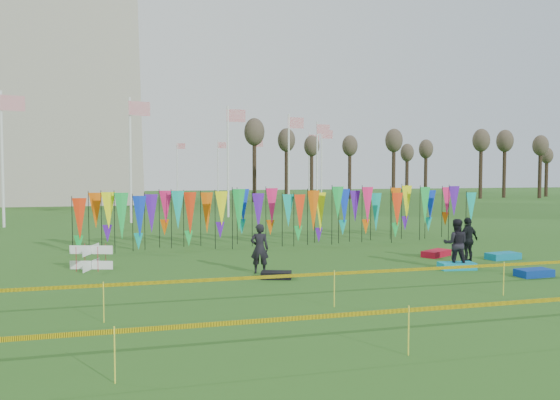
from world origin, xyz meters
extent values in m
plane|color=#224D15|center=(0.00, 0.00, 0.00)|extent=(160.00, 160.00, 0.00)
cylinder|color=silver|center=(14.00, 48.00, 4.00)|extent=(0.16, 0.16, 8.00)
plane|color=#AE1224|center=(14.60, 48.00, 7.30)|extent=(1.40, 0.00, 1.40)
cylinder|color=silver|center=(13.05, 55.25, 4.00)|extent=(0.16, 0.16, 8.00)
plane|color=#AE1224|center=(13.65, 55.25, 7.30)|extent=(1.40, 0.00, 1.40)
cylinder|color=silver|center=(10.25, 62.00, 4.00)|extent=(0.16, 0.16, 8.00)
plane|color=#AE1224|center=(10.85, 62.00, 7.30)|extent=(1.40, 0.00, 1.40)
cylinder|color=silver|center=(5.80, 67.80, 4.00)|extent=(0.16, 0.16, 8.00)
plane|color=#AE1224|center=(6.40, 67.80, 7.30)|extent=(1.40, 0.00, 1.40)
cylinder|color=silver|center=(0.00, 72.25, 4.00)|extent=(0.16, 0.16, 8.00)
plane|color=#AE1224|center=(0.60, 72.25, 7.30)|extent=(1.40, 0.00, 1.40)
cylinder|color=silver|center=(-6.75, 75.05, 4.00)|extent=(0.16, 0.16, 8.00)
plane|color=#AE1224|center=(-6.15, 75.05, 7.30)|extent=(1.40, 0.00, 1.40)
cylinder|color=silver|center=(-14.00, 76.00, 4.00)|extent=(0.16, 0.16, 8.00)
plane|color=#AE1224|center=(-13.40, 76.00, 7.30)|extent=(1.40, 0.00, 1.40)
cylinder|color=silver|center=(-21.25, 75.05, 4.00)|extent=(0.16, 0.16, 8.00)
plane|color=#AE1224|center=(-20.65, 75.05, 7.30)|extent=(1.40, 0.00, 1.40)
cylinder|color=silver|center=(-14.00, 20.00, 4.00)|extent=(0.16, 0.16, 8.00)
plane|color=#AE1224|center=(-13.40, 20.00, 7.30)|extent=(1.40, 0.00, 1.40)
cylinder|color=silver|center=(-6.75, 20.95, 4.00)|extent=(0.16, 0.16, 8.00)
plane|color=#AE1224|center=(-6.15, 20.95, 7.30)|extent=(1.40, 0.00, 1.40)
cylinder|color=silver|center=(0.00, 23.75, 4.00)|extent=(0.16, 0.16, 8.00)
plane|color=#AE1224|center=(0.60, 23.75, 7.30)|extent=(1.40, 0.00, 1.40)
cylinder|color=silver|center=(5.80, 28.20, 4.00)|extent=(0.16, 0.16, 8.00)
plane|color=#AE1224|center=(6.40, 28.20, 7.30)|extent=(1.40, 0.00, 1.40)
cylinder|color=silver|center=(10.25, 34.00, 4.00)|extent=(0.16, 0.16, 8.00)
plane|color=#AE1224|center=(10.85, 34.00, 7.30)|extent=(1.40, 0.00, 1.40)
cylinder|color=silver|center=(13.05, 40.75, 4.00)|extent=(0.16, 0.16, 8.00)
plane|color=#AE1224|center=(13.65, 40.75, 7.30)|extent=(1.40, 0.00, 1.40)
cylinder|color=black|center=(-9.00, 8.34, 1.23)|extent=(0.03, 0.03, 2.45)
cone|color=#F7320D|center=(-8.72, 8.34, 1.57)|extent=(0.64, 0.64, 1.60)
cylinder|color=black|center=(-8.42, 8.34, 1.23)|extent=(0.03, 0.03, 2.45)
cone|color=#E55A07|center=(-8.14, 8.34, 1.57)|extent=(0.64, 0.64, 1.60)
cylinder|color=black|center=(-7.84, 8.34, 1.23)|extent=(0.03, 0.03, 2.45)
cone|color=#F8F80C|center=(-7.56, 8.34, 1.57)|extent=(0.64, 0.64, 1.60)
cylinder|color=black|center=(-7.26, 8.34, 1.23)|extent=(0.03, 0.03, 2.45)
cone|color=green|center=(-6.98, 8.34, 1.57)|extent=(0.64, 0.64, 1.60)
cylinder|color=black|center=(-6.68, 8.34, 1.23)|extent=(0.03, 0.03, 2.45)
cone|color=#0C33D1|center=(-6.40, 8.34, 1.57)|extent=(0.64, 0.64, 1.60)
cylinder|color=black|center=(-6.10, 8.34, 1.23)|extent=(0.03, 0.03, 2.45)
cone|color=#4E13A8|center=(-5.82, 8.34, 1.57)|extent=(0.64, 0.64, 1.60)
cylinder|color=black|center=(-5.52, 8.34, 1.23)|extent=(0.03, 0.03, 2.45)
cone|color=#F51B64|center=(-5.24, 8.34, 1.57)|extent=(0.64, 0.64, 1.60)
cylinder|color=black|center=(-4.94, 8.34, 1.23)|extent=(0.03, 0.03, 2.45)
cone|color=#0BA894|center=(-4.66, 8.34, 1.57)|extent=(0.64, 0.64, 1.60)
cylinder|color=black|center=(-4.35, 8.34, 1.23)|extent=(0.03, 0.03, 2.45)
cone|color=#F7320D|center=(-4.07, 8.34, 1.57)|extent=(0.64, 0.64, 1.60)
cylinder|color=black|center=(-3.77, 8.34, 1.23)|extent=(0.03, 0.03, 2.45)
cone|color=#E55A07|center=(-3.49, 8.34, 1.57)|extent=(0.64, 0.64, 1.60)
cylinder|color=black|center=(-3.19, 8.34, 1.23)|extent=(0.03, 0.03, 2.45)
cone|color=#F8F80C|center=(-2.91, 8.34, 1.57)|extent=(0.64, 0.64, 1.60)
cylinder|color=black|center=(-2.61, 8.34, 1.23)|extent=(0.03, 0.03, 2.45)
cone|color=green|center=(-2.33, 8.34, 1.57)|extent=(0.64, 0.64, 1.60)
cylinder|color=black|center=(-2.03, 8.34, 1.23)|extent=(0.03, 0.03, 2.45)
cone|color=#0C33D1|center=(-1.75, 8.34, 1.57)|extent=(0.64, 0.64, 1.60)
cylinder|color=black|center=(-1.45, 8.34, 1.23)|extent=(0.03, 0.03, 2.45)
cone|color=#4E13A8|center=(-1.17, 8.34, 1.57)|extent=(0.64, 0.64, 1.60)
cylinder|color=black|center=(-0.87, 8.34, 1.23)|extent=(0.03, 0.03, 2.45)
cone|color=#F51B64|center=(-0.59, 8.34, 1.57)|extent=(0.64, 0.64, 1.60)
cylinder|color=black|center=(-0.29, 8.34, 1.23)|extent=(0.03, 0.03, 2.45)
cone|color=#0BA894|center=(-0.01, 8.34, 1.57)|extent=(0.64, 0.64, 1.60)
cylinder|color=black|center=(0.29, 8.34, 1.23)|extent=(0.03, 0.03, 2.45)
cone|color=#F7320D|center=(0.57, 8.34, 1.57)|extent=(0.64, 0.64, 1.60)
cylinder|color=black|center=(0.87, 8.34, 1.23)|extent=(0.03, 0.03, 2.45)
cone|color=#E55A07|center=(1.15, 8.34, 1.57)|extent=(0.64, 0.64, 1.60)
cylinder|color=black|center=(1.45, 8.34, 1.23)|extent=(0.03, 0.03, 2.45)
cone|color=#F8F80C|center=(1.73, 8.34, 1.57)|extent=(0.64, 0.64, 1.60)
cylinder|color=black|center=(2.03, 8.34, 1.23)|extent=(0.03, 0.03, 2.45)
cone|color=green|center=(2.31, 8.34, 1.57)|extent=(0.64, 0.64, 1.60)
cylinder|color=black|center=(2.61, 8.34, 1.23)|extent=(0.03, 0.03, 2.45)
cone|color=#0C33D1|center=(2.89, 8.34, 1.57)|extent=(0.64, 0.64, 1.60)
cylinder|color=black|center=(3.19, 8.34, 1.23)|extent=(0.03, 0.03, 2.45)
cone|color=#4E13A8|center=(3.47, 8.34, 1.57)|extent=(0.64, 0.64, 1.60)
cylinder|color=black|center=(3.77, 8.34, 1.23)|extent=(0.03, 0.03, 2.45)
cone|color=#F51B64|center=(4.05, 8.34, 1.57)|extent=(0.64, 0.64, 1.60)
cylinder|color=black|center=(4.35, 8.34, 1.23)|extent=(0.03, 0.03, 2.45)
cone|color=#0BA894|center=(4.63, 8.34, 1.57)|extent=(0.64, 0.64, 1.60)
cylinder|color=black|center=(4.94, 8.34, 1.23)|extent=(0.03, 0.03, 2.45)
cone|color=#F7320D|center=(5.22, 8.34, 1.57)|extent=(0.64, 0.64, 1.60)
cylinder|color=black|center=(5.52, 8.34, 1.23)|extent=(0.03, 0.03, 2.45)
cone|color=#E55A07|center=(5.80, 8.34, 1.57)|extent=(0.64, 0.64, 1.60)
cylinder|color=black|center=(6.10, 8.34, 1.23)|extent=(0.03, 0.03, 2.45)
cone|color=#F8F80C|center=(6.38, 8.34, 1.57)|extent=(0.64, 0.64, 1.60)
cylinder|color=black|center=(6.68, 8.34, 1.23)|extent=(0.03, 0.03, 2.45)
cone|color=green|center=(6.96, 8.34, 1.57)|extent=(0.64, 0.64, 1.60)
cylinder|color=black|center=(7.26, 8.34, 1.23)|extent=(0.03, 0.03, 2.45)
cone|color=#0C33D1|center=(7.54, 8.34, 1.57)|extent=(0.64, 0.64, 1.60)
cylinder|color=black|center=(7.84, 8.34, 1.23)|extent=(0.03, 0.03, 2.45)
cone|color=#4E13A8|center=(8.12, 8.34, 1.57)|extent=(0.64, 0.64, 1.60)
cylinder|color=black|center=(8.42, 8.34, 1.23)|extent=(0.03, 0.03, 2.45)
cone|color=#F51B64|center=(8.70, 8.34, 1.57)|extent=(0.64, 0.64, 1.60)
cylinder|color=black|center=(9.00, 8.34, 1.23)|extent=(0.03, 0.03, 2.45)
cone|color=#0BA894|center=(9.28, 8.34, 1.57)|extent=(0.64, 0.64, 1.60)
cube|color=#FFD905|center=(0.00, -2.82, 0.82)|extent=(26.00, 0.01, 0.08)
cylinder|color=yellow|center=(-7.00, -2.82, 0.45)|extent=(0.02, 0.02, 0.90)
cylinder|color=yellow|center=(-2.00, -2.82, 0.45)|extent=(0.02, 0.02, 0.90)
cylinder|color=yellow|center=(3.00, -2.82, 0.45)|extent=(0.02, 0.02, 0.90)
cube|color=#FFD905|center=(0.00, -6.45, 0.82)|extent=(26.00, 0.01, 0.08)
cylinder|color=yellow|center=(-7.00, -6.45, 0.45)|extent=(0.02, 0.02, 0.90)
cylinder|color=yellow|center=(-2.00, -6.45, 0.45)|extent=(0.02, 0.02, 0.90)
cylinder|color=#332819|center=(6.00, 44.00, 3.20)|extent=(0.44, 0.44, 6.40)
ellipsoid|color=#493E31|center=(6.00, 44.00, 6.56)|extent=(1.92, 1.92, 2.56)
cylinder|color=#332819|center=(10.00, 44.00, 3.20)|extent=(0.44, 0.44, 6.40)
ellipsoid|color=#493E31|center=(10.00, 44.00, 6.56)|extent=(1.92, 1.92, 2.56)
cylinder|color=#332819|center=(14.00, 44.00, 3.20)|extent=(0.44, 0.44, 6.40)
ellipsoid|color=#493E31|center=(14.00, 44.00, 6.56)|extent=(1.92, 1.92, 2.56)
cylinder|color=#332819|center=(18.00, 44.00, 3.20)|extent=(0.44, 0.44, 6.40)
ellipsoid|color=#493E31|center=(18.00, 44.00, 6.56)|extent=(1.92, 1.92, 2.56)
cylinder|color=#332819|center=(22.00, 44.00, 3.20)|extent=(0.44, 0.44, 6.40)
ellipsoid|color=#493E31|center=(22.00, 44.00, 6.56)|extent=(1.92, 1.92, 2.56)
cylinder|color=#332819|center=(26.00, 44.00, 3.20)|extent=(0.44, 0.44, 6.40)
ellipsoid|color=#493E31|center=(26.00, 44.00, 6.56)|extent=(1.92, 1.92, 2.56)
cylinder|color=#332819|center=(30.00, 44.00, 3.20)|extent=(0.44, 0.44, 6.40)
ellipsoid|color=#493E31|center=(30.00, 44.00, 6.56)|extent=(1.92, 1.92, 2.56)
cylinder|color=#332819|center=(34.00, 44.00, 3.20)|extent=(0.44, 0.44, 6.40)
ellipsoid|color=#493E31|center=(34.00, 44.00, 6.56)|extent=(1.92, 1.92, 2.56)
cylinder|color=#332819|center=(38.00, 44.00, 3.20)|extent=(0.44, 0.44, 6.40)
ellipsoid|color=#493E31|center=(38.00, 44.00, 6.56)|extent=(1.92, 1.92, 2.56)
cylinder|color=#332819|center=(42.00, 44.00, 3.20)|extent=(0.44, 0.44, 6.40)
ellipsoid|color=#493E31|center=(42.00, 44.00, 6.56)|extent=(1.92, 1.92, 2.56)
cylinder|color=#332819|center=(46.00, 44.00, 3.20)|extent=(0.44, 0.44, 6.40)
ellipsoid|color=#493E31|center=(46.00, 44.00, 6.56)|extent=(1.92, 1.92, 2.56)
cylinder|color=#B70D28|center=(-8.31, 3.66, 0.41)|extent=(0.02, 0.02, 0.83)
cylinder|color=#B70D28|center=(-7.59, 3.66, 0.41)|extent=(0.02, 0.02, 0.83)
cylinder|color=#B70D28|center=(-8.31, 4.38, 0.41)|extent=(0.02, 0.02, 0.83)
cylinder|color=#B70D28|center=(-7.59, 4.38, 0.41)|extent=(0.02, 0.02, 0.83)
imported|color=black|center=(-2.64, 1.93, 0.81)|extent=(0.68, 0.56, 1.61)
imported|color=black|center=(3.96, 1.01, 0.85)|extent=(0.97, 0.83, 1.70)
imported|color=black|center=(5.09, 2.00, 0.82)|extent=(1.08, 0.82, 1.64)
cube|color=#0B93AF|center=(3.94, 0.90, 0.12)|extent=(1.24, 0.74, 0.23)
cube|color=navy|center=(5.57, -0.81, 0.12)|extent=(1.13, 0.63, 0.23)
cube|color=#B00B21|center=(4.76, 3.59, 0.12)|extent=(1.43, 1.18, 0.24)
cube|color=black|center=(-2.33, 0.95, 0.11)|extent=(1.05, 0.80, 0.21)
cube|color=#0B769E|center=(6.83, 2.35, 0.12)|extent=(1.33, 0.76, 0.24)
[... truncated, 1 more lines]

